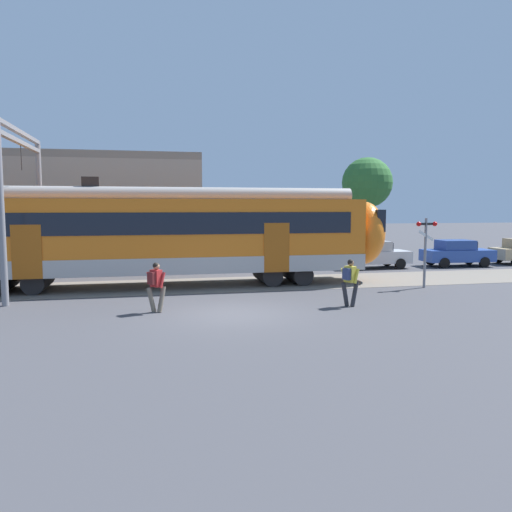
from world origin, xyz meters
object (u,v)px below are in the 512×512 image
object	(u,v)px
parked_car_blue	(457,253)
pedestrian_yellow	(350,279)
pedestrian_red	(156,283)
parked_car_silver	(373,254)
crossing_signal	(426,241)

from	to	relation	value
parked_car_blue	pedestrian_yellow	bearing A→B (deg)	-137.69
pedestrian_red	parked_car_silver	bearing A→B (deg)	38.20
pedestrian_red	crossing_signal	bearing A→B (deg)	13.61
pedestrian_yellow	parked_car_blue	world-z (taller)	pedestrian_yellow
pedestrian_red	parked_car_silver	distance (m)	15.58
crossing_signal	pedestrian_red	bearing A→B (deg)	-166.39
pedestrian_red	pedestrian_yellow	size ratio (longest dim) A/B	1.00
parked_car_blue	crossing_signal	world-z (taller)	crossing_signal
parked_car_silver	pedestrian_yellow	bearing A→B (deg)	-119.24
pedestrian_yellow	crossing_signal	size ratio (longest dim) A/B	0.56
parked_car_silver	crossing_signal	xyz separation A→B (m)	(-0.85, -6.88, 1.23)
pedestrian_yellow	crossing_signal	bearing A→B (deg)	33.51
parked_car_blue	crossing_signal	bearing A→B (deg)	-132.12
pedestrian_yellow	crossing_signal	xyz separation A→B (m)	(4.76, 3.15, 1.02)
pedestrian_red	parked_car_blue	world-z (taller)	pedestrian_red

